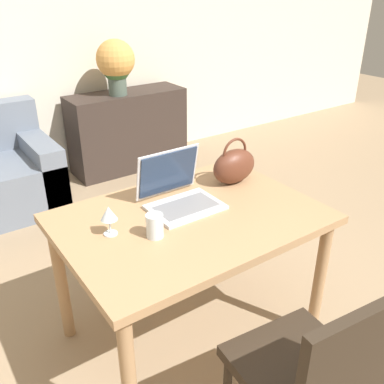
% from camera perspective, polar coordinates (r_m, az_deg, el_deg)
% --- Properties ---
extents(wall_back, '(10.00, 0.06, 2.70)m').
position_cam_1_polar(wall_back, '(4.12, -23.53, 19.13)').
color(wall_back, beige).
rests_on(wall_back, ground_plane).
extents(dining_table, '(1.21, 0.87, 0.74)m').
position_cam_1_polar(dining_table, '(2.07, -0.19, -5.32)').
color(dining_table, '#A87F56').
rests_on(dining_table, ground_plane).
extents(chair, '(0.48, 0.48, 0.87)m').
position_cam_1_polar(chair, '(1.69, 15.96, -22.06)').
color(chair, '#2D2319').
rests_on(chair, ground_plane).
extents(sideboard, '(1.14, 0.40, 0.77)m').
position_cam_1_polar(sideboard, '(4.34, -8.49, 8.09)').
color(sideboard, '#332823').
rests_on(sideboard, ground_plane).
extents(laptop, '(0.34, 0.31, 0.26)m').
position_cam_1_polar(laptop, '(2.10, -2.00, 0.22)').
color(laptop, silver).
rests_on(laptop, dining_table).
extents(drinking_glass, '(0.08, 0.08, 0.11)m').
position_cam_1_polar(drinking_glass, '(1.84, -5.00, -4.51)').
color(drinking_glass, silver).
rests_on(drinking_glass, dining_table).
extents(wine_glass, '(0.07, 0.07, 0.14)m').
position_cam_1_polar(wine_glass, '(1.86, -11.04, -2.97)').
color(wine_glass, silver).
rests_on(wine_glass, dining_table).
extents(handbag, '(0.26, 0.14, 0.25)m').
position_cam_1_polar(handbag, '(2.31, 5.64, 3.52)').
color(handbag, '#592D1E').
rests_on(handbag, dining_table).
extents(flower_vase, '(0.35, 0.35, 0.50)m').
position_cam_1_polar(flower_vase, '(4.09, -10.13, 16.53)').
color(flower_vase, '#47564C').
rests_on(flower_vase, sideboard).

